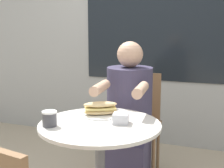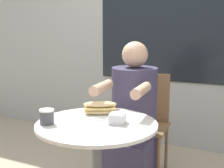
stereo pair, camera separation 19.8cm
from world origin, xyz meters
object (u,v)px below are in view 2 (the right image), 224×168
Objects in this scene: diner_chair at (147,115)px; seated_diner at (132,129)px; cafe_table at (97,153)px; drink_cup at (47,117)px; sandwich_on_plate at (100,109)px.

seated_diner is (0.01, -0.35, -0.02)m from diner_chair.
drink_cup reaches higher than cafe_table.
seated_diner is at bearing 89.83° from cafe_table.
drink_cup is (-0.24, -1.04, 0.23)m from diner_chair.
seated_diner is at bearing 81.53° from sandwich_on_plate.
seated_diner is at bearing 86.28° from diner_chair.
cafe_table is 0.55m from seated_diner.
diner_chair is at bearing 90.73° from cafe_table.
cafe_table is 0.83× the size of diner_chair.
sandwich_on_plate is (-0.06, 0.15, 0.23)m from cafe_table.
diner_chair is 0.75× the size of seated_diner.
drink_cup is (-0.25, -0.15, 0.23)m from cafe_table.
diner_chair reaches higher than drink_cup.
diner_chair is 1.09m from drink_cup.
drink_cup is (-0.19, -0.30, 0.01)m from sandwich_on_plate.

